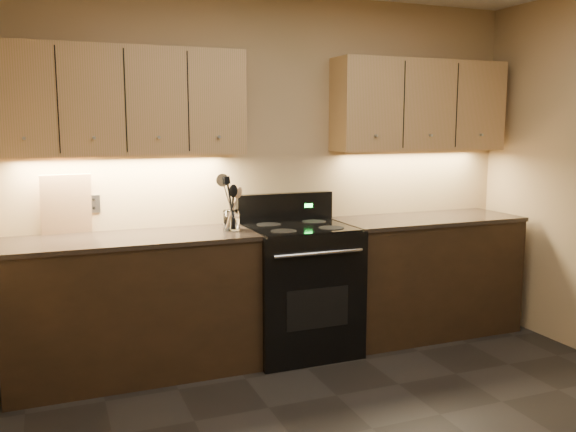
{
  "coord_description": "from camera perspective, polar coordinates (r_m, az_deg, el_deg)",
  "views": [
    {
      "loc": [
        -1.59,
        -2.29,
        1.65
      ],
      "look_at": [
        -0.1,
        1.45,
        1.05
      ],
      "focal_mm": 38.0,
      "sensor_mm": 36.0,
      "label": 1
    }
  ],
  "objects": [
    {
      "name": "upper_cab_right",
      "position": [
        4.98,
        12.23,
        10.06
      ],
      "size": [
        1.44,
        0.3,
        0.7
      ],
      "primitive_type": "cube",
      "color": "tan",
      "rests_on": "wall_back"
    },
    {
      "name": "black_spoon",
      "position": [
        4.21,
        -5.29,
        0.87
      ],
      "size": [
        0.07,
        0.09,
        0.3
      ],
      "primitive_type": null,
      "rotation": [
        0.08,
        0.03,
        -0.03
      ],
      "color": "black",
      "rests_on": "utensil_crock"
    },
    {
      "name": "upper_cab_left",
      "position": [
        4.17,
        -15.23,
        10.29
      ],
      "size": [
        1.6,
        0.3,
        0.7
      ],
      "primitive_type": "cube",
      "color": "tan",
      "rests_on": "wall_back"
    },
    {
      "name": "wooden_spoon",
      "position": [
        4.17,
        -5.77,
        0.78
      ],
      "size": [
        0.16,
        0.08,
        0.29
      ],
      "primitive_type": null,
      "rotation": [
        -0.04,
        0.36,
        0.1
      ],
      "color": "tan",
      "rests_on": "utensil_crock"
    },
    {
      "name": "cutting_board",
      "position": [
        4.28,
        -20.04,
        1.03
      ],
      "size": [
        0.33,
        0.11,
        0.4
      ],
      "primitive_type": "cube",
      "rotation": [
        0.17,
        0.0,
        0.08
      ],
      "color": "tan",
      "rests_on": "counter_left"
    },
    {
      "name": "stove",
      "position": [
        4.47,
        1.03,
        -6.68
      ],
      "size": [
        0.76,
        0.68,
        1.14
      ],
      "color": "black",
      "rests_on": "ground"
    },
    {
      "name": "steel_skimmer",
      "position": [
        4.18,
        -4.88,
        1.34
      ],
      "size": [
        0.18,
        0.12,
        0.38
      ],
      "primitive_type": null,
      "rotation": [
        -0.09,
        -0.25,
        0.04
      ],
      "color": "silver",
      "rests_on": "utensil_crock"
    },
    {
      "name": "counter_right",
      "position": [
        5.0,
        12.7,
        -5.39
      ],
      "size": [
        1.46,
        0.62,
        0.93
      ],
      "color": "black",
      "rests_on": "ground"
    },
    {
      "name": "outlet_plate",
      "position": [
        4.33,
        -17.73,
        1.09
      ],
      "size": [
        0.08,
        0.01,
        0.12
      ],
      "primitive_type": "cube",
      "color": "#B2B5BA",
      "rests_on": "wall_back"
    },
    {
      "name": "utensil_crock",
      "position": [
        4.21,
        -5.32,
        -0.47
      ],
      "size": [
        0.14,
        0.14,
        0.14
      ],
      "color": "white",
      "rests_on": "counter_left"
    },
    {
      "name": "wall_back",
      "position": [
        4.59,
        -1.41,
        4.15
      ],
      "size": [
        4.0,
        0.04,
        2.6
      ],
      "primitive_type": "cube",
      "color": "tan",
      "rests_on": "ground"
    },
    {
      "name": "black_turner",
      "position": [
        4.16,
        -5.06,
        1.34
      ],
      "size": [
        0.14,
        0.13,
        0.38
      ],
      "primitive_type": null,
      "rotation": [
        -0.12,
        -0.09,
        0.31
      ],
      "color": "black",
      "rests_on": "utensil_crock"
    },
    {
      "name": "counter_left",
      "position": [
        4.19,
        -14.27,
        -8.15
      ],
      "size": [
        1.62,
        0.62,
        0.93
      ],
      "color": "black",
      "rests_on": "ground"
    }
  ]
}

